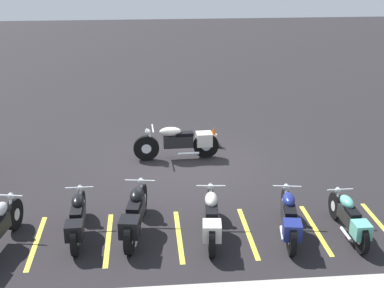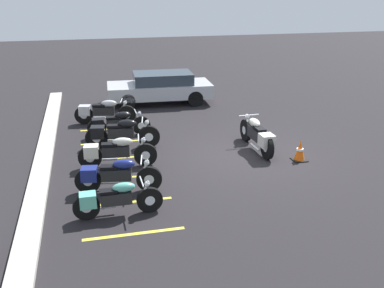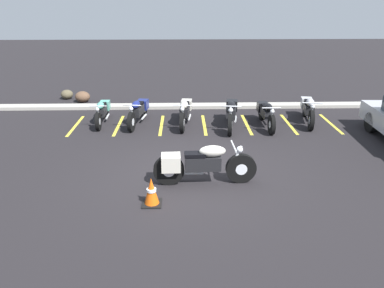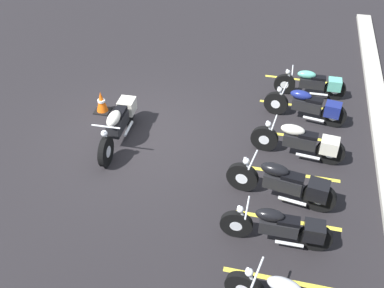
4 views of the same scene
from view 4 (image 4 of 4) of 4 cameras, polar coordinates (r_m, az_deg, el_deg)
name	(u,v)px [view 4 (image 4 of 4)]	position (r m, az deg, el deg)	size (l,w,h in m)	color
ground	(141,136)	(11.26, -6.43, 1.07)	(60.00, 60.00, 0.00)	black
motorcycle_cream_featured	(119,122)	(10.94, -9.27, 2.71)	(2.36, 0.66, 0.93)	black
parked_bike_0	(314,84)	(12.94, 15.23, 7.42)	(0.55, 1.97, 0.77)	black
parked_bike_1	(309,106)	(11.86, 14.66, 4.68)	(0.70, 2.11, 0.83)	black
parked_bike_2	(302,142)	(10.56, 13.85, 0.27)	(0.64, 2.17, 0.85)	black
parked_bike_3	(286,184)	(9.36, 11.87, -4.95)	(0.75, 2.28, 0.90)	black
parked_bike_4	(282,227)	(8.57, 11.34, -10.33)	(0.59, 2.09, 0.82)	black
traffic_cone	(101,102)	(12.16, -11.42, 5.21)	(0.40, 0.40, 0.60)	black
stall_line_0	(301,80)	(13.87, 13.65, 7.94)	(0.10, 2.10, 0.00)	gold
stall_line_1	(298,106)	(12.64, 13.36, 4.78)	(0.10, 2.10, 0.00)	gold
stall_line_2	(296,136)	(11.46, 13.01, 0.95)	(0.10, 2.10, 0.00)	gold
stall_line_3	(292,174)	(10.34, 12.59, -3.73)	(0.10, 2.10, 0.00)	gold
stall_line_4	(288,221)	(9.30, 12.07, -9.50)	(0.10, 2.10, 0.00)	gold
stall_line_5	(282,280)	(8.39, 11.39, -16.62)	(0.10, 2.10, 0.00)	gold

